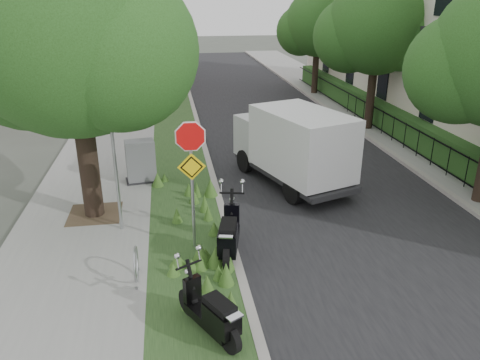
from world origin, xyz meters
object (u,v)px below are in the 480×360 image
at_px(sign_assembly, 191,160).
at_px(scooter_near, 214,318).
at_px(scooter_far, 229,239).
at_px(box_truck, 293,143).
at_px(utility_cabinet, 141,162).

bearing_deg(sign_assembly, scooter_near, -87.56).
distance_m(sign_assembly, scooter_near, 3.70).
bearing_deg(scooter_near, sign_assembly, 92.44).
xyz_separation_m(sign_assembly, scooter_near, (0.14, -3.24, -1.79)).
bearing_deg(scooter_far, sign_assembly, 141.75).
height_order(sign_assembly, box_truck, sign_assembly).
bearing_deg(utility_cabinet, scooter_far, -67.15).
bearing_deg(scooter_far, utility_cabinet, 112.85).
relative_size(scooter_far, utility_cabinet, 1.48).
bearing_deg(box_truck, scooter_far, -121.22).
height_order(scooter_near, scooter_far, scooter_far).
xyz_separation_m(sign_assembly, scooter_far, (0.75, -0.59, -1.74)).
height_order(box_truck, utility_cabinet, box_truck).
relative_size(sign_assembly, box_truck, 0.64).
distance_m(scooter_far, box_truck, 5.17).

